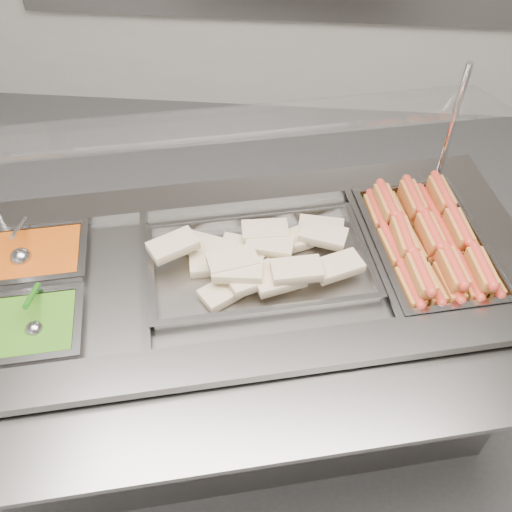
# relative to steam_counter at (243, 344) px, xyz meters

# --- Properties ---
(ground) EXTENTS (6.00, 6.00, 0.00)m
(ground) POSITION_rel_steam_counter_xyz_m (0.00, -0.33, -0.41)
(ground) COLOR #4C4C4E
(ground) RESTS_ON ground
(steam_counter) EXTENTS (1.87, 1.16, 0.83)m
(steam_counter) POSITION_rel_steam_counter_xyz_m (0.00, 0.00, 0.00)
(steam_counter) COLOR gray
(steam_counter) RESTS_ON ground
(tray_rail) EXTENTS (1.67, 0.72, 0.05)m
(tray_rail) POSITION_rel_steam_counter_xyz_m (0.11, -0.46, 0.37)
(tray_rail) COLOR gray
(tray_rail) RESTS_ON steam_counter
(sneeze_guard) EXTENTS (1.54, 0.63, 0.41)m
(sneeze_guard) POSITION_rel_steam_counter_xyz_m (-0.05, 0.20, 0.75)
(sneeze_guard) COLOR silver
(sneeze_guard) RESTS_ON steam_counter
(pan_hotdogs) EXTENTS (0.43, 0.57, 0.09)m
(pan_hotdogs) POSITION_rel_steam_counter_xyz_m (0.56, 0.14, 0.38)
(pan_hotdogs) COLOR #969393
(pan_hotdogs) RESTS_ON steam_counter
(pan_wraps) EXTENTS (0.70, 0.51, 0.06)m
(pan_wraps) POSITION_rel_steam_counter_xyz_m (0.05, 0.01, 0.39)
(pan_wraps) COLOR #969393
(pan_wraps) RESTS_ON steam_counter
(pan_beans) EXTENTS (0.32, 0.28, 0.09)m
(pan_beans) POSITION_rel_steam_counter_xyz_m (-0.61, -0.01, 0.38)
(pan_beans) COLOR #969393
(pan_beans) RESTS_ON steam_counter
(pan_peas) EXTENTS (0.32, 0.28, 0.09)m
(pan_peas) POSITION_rel_steam_counter_xyz_m (-0.55, -0.27, 0.38)
(pan_peas) COLOR #969393
(pan_peas) RESTS_ON steam_counter
(hotdogs_in_buns) EXTENTS (0.38, 0.52, 0.11)m
(hotdogs_in_buns) POSITION_rel_steam_counter_xyz_m (0.56, 0.14, 0.42)
(hotdogs_in_buns) COLOR #AA6323
(hotdogs_in_buns) RESTS_ON pan_hotdogs
(tortilla_wraps) EXTENTS (0.63, 0.40, 0.09)m
(tortilla_wraps) POSITION_rel_steam_counter_xyz_m (0.06, 0.02, 0.43)
(tortilla_wraps) COLOR tan
(tortilla_wraps) RESTS_ON pan_wraps
(ladle) EXTENTS (0.07, 0.18, 0.13)m
(ladle) POSITION_rel_steam_counter_xyz_m (-0.64, -0.04, 0.42)
(ladle) COLOR #A9AAAE
(ladle) RESTS_ON pan_beans
(serving_spoon) EXTENTS (0.07, 0.17, 0.12)m
(serving_spoon) POSITION_rel_steam_counter_xyz_m (-0.52, -0.27, 0.42)
(serving_spoon) COLOR #A9AAAE
(serving_spoon) RESTS_ON pan_peas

